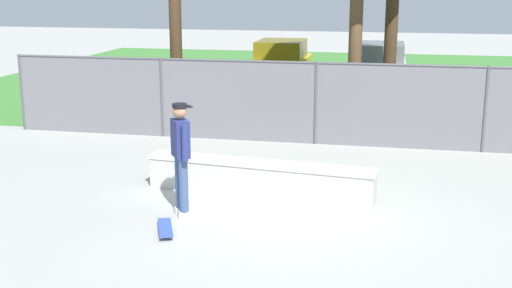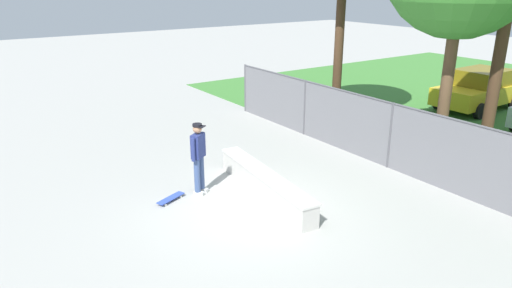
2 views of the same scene
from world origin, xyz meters
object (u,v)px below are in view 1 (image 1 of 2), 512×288
object	(u,v)px
skateboard	(165,228)
car_yellow	(281,64)
car_silver	(379,68)
concrete_ledge	(259,178)
skateboarder	(181,154)

from	to	relation	value
skateboard	car_yellow	bearing A→B (deg)	92.89
car_yellow	car_silver	world-z (taller)	same
skateboard	car_silver	distance (m)	14.13
concrete_ledge	skateboarder	bearing A→B (deg)	-127.85
skateboarder	car_yellow	xyz separation A→B (m)	(-0.73, 13.45, -0.19)
car_silver	car_yellow	bearing A→B (deg)	173.34
concrete_ledge	car_yellow	world-z (taller)	car_yellow
skateboard	car_silver	xyz separation A→B (m)	(2.72, 13.85, 0.77)
concrete_ledge	car_yellow	size ratio (longest dim) A/B	0.99
skateboarder	car_silver	size ratio (longest dim) A/B	0.44
concrete_ledge	car_yellow	bearing A→B (deg)	98.15
concrete_ledge	car_silver	world-z (taller)	car_silver
car_yellow	car_silver	distance (m)	3.46
concrete_ledge	skateboarder	size ratio (longest dim) A/B	2.27
concrete_ledge	skateboard	distance (m)	2.34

